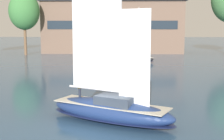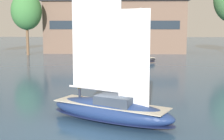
# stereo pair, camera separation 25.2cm
# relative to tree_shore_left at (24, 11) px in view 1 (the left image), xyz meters

# --- Properties ---
(ground_plane) EXTENTS (400.00, 400.00, 0.00)m
(ground_plane) POSITION_rel_tree_shore_left_xyz_m (24.10, -55.96, -11.09)
(ground_plane) COLOR #2D4C6B
(waterfront_building) EXTENTS (39.36, 13.43, 14.70)m
(waterfront_building) POSITION_rel_tree_shore_left_xyz_m (22.06, 9.87, -3.70)
(waterfront_building) COLOR brown
(waterfront_building) RESTS_ON ground
(tree_shore_left) EXTENTS (7.70, 7.70, 15.85)m
(tree_shore_left) POSITION_rel_tree_shore_left_xyz_m (0.00, 0.00, 0.00)
(tree_shore_left) COLOR brown
(tree_shore_left) RESTS_ON ground
(sailboat_main) EXTENTS (10.56, 7.31, 14.25)m
(sailboat_main) POSITION_rel_tree_shore_left_xyz_m (24.11, -55.96, -9.97)
(sailboat_main) COLOR navy
(sailboat_main) RESTS_ON ground
(sailboat_moored_mid_channel) EXTENTS (8.27, 4.88, 11.00)m
(sailboat_moored_mid_channel) POSITION_rel_tree_shore_left_xyz_m (27.48, -17.33, -10.35)
(sailboat_moored_mid_channel) COLOR #232328
(sailboat_moored_mid_channel) RESTS_ON ground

